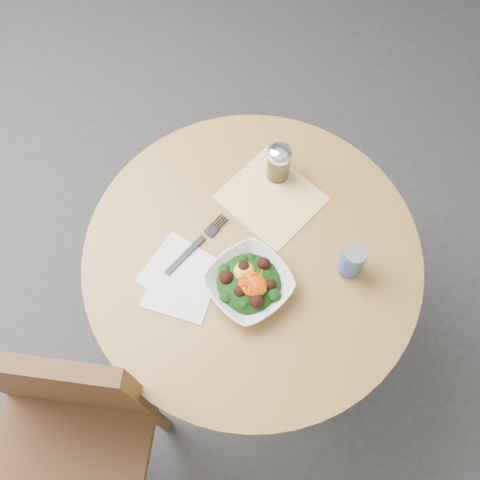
% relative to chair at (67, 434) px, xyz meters
% --- Properties ---
extents(ground, '(6.00, 6.00, 0.00)m').
position_rel_chair_xyz_m(ground, '(0.18, 0.63, -0.54)').
color(ground, '#2E2E30').
rests_on(ground, ground).
extents(table, '(0.90, 0.90, 0.75)m').
position_rel_chair_xyz_m(table, '(0.18, 0.63, 0.01)').
color(table, black).
rests_on(table, ground).
extents(chair, '(0.57, 0.57, 0.97)m').
position_rel_chair_xyz_m(chair, '(0.00, 0.00, 0.00)').
color(chair, '#573718').
rests_on(chair, ground).
extents(cloth_napkin, '(0.28, 0.26, 0.00)m').
position_rel_chair_xyz_m(cloth_napkin, '(0.14, 0.80, 0.21)').
color(cloth_napkin, '#FFA70D').
rests_on(cloth_napkin, table).
extents(paper_napkins, '(0.21, 0.22, 0.00)m').
position_rel_chair_xyz_m(paper_napkins, '(0.06, 0.47, 0.21)').
color(paper_napkins, white).
rests_on(paper_napkins, table).
extents(salad_bowl, '(0.26, 0.26, 0.08)m').
position_rel_chair_xyz_m(salad_bowl, '(0.23, 0.55, 0.24)').
color(salad_bowl, silver).
rests_on(salad_bowl, table).
extents(fork, '(0.06, 0.22, 0.00)m').
position_rel_chair_xyz_m(fork, '(0.05, 0.58, 0.21)').
color(fork, black).
rests_on(fork, table).
extents(spice_shaker, '(0.07, 0.07, 0.12)m').
position_rel_chair_xyz_m(spice_shaker, '(0.12, 0.88, 0.27)').
color(spice_shaker, silver).
rests_on(spice_shaker, table).
extents(beverage_can, '(0.06, 0.06, 0.12)m').
position_rel_chair_xyz_m(beverage_can, '(0.42, 0.73, 0.26)').
color(beverage_can, navy).
rests_on(beverage_can, table).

